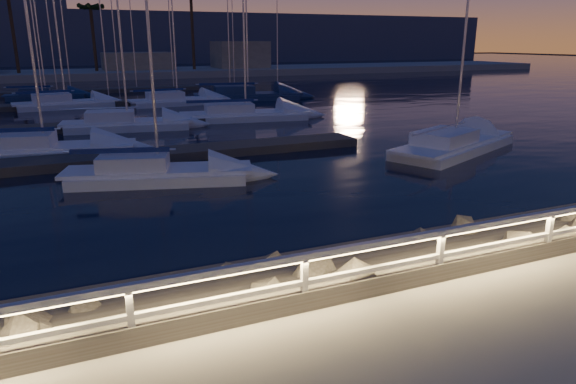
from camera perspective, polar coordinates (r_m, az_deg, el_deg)
name	(u,v)px	position (r m, az deg, el deg)	size (l,w,h in m)	color
ground	(252,319)	(9.20, -4.02, -13.87)	(400.00, 400.00, 0.00)	gray
harbor_water	(108,122)	(39.23, -19.42, 7.35)	(400.00, 440.00, 0.60)	black
guard_rail	(247,279)	(8.81, -4.54, -9.61)	(44.11, 0.12, 1.06)	white
riprap	(229,296)	(10.30, -6.56, -11.44)	(32.98, 3.18, 1.48)	#635D54
floating_docks	(105,112)	(40.42, -19.64, 8.39)	(22.00, 36.00, 0.40)	#544D46
far_shore	(81,72)	(81.72, -22.02, 12.29)	(160.00, 14.00, 5.20)	gray
palm_center	(91,9)	(80.76, -21.09, 18.40)	(3.00, 3.00, 9.70)	#483921
sailboat_b	(154,171)	(20.35, -14.70, 2.22)	(7.33, 3.87, 12.04)	white
sailboat_c	(40,148)	(26.54, -25.85, 4.38)	(8.28, 3.81, 13.57)	white
sailboat_d	(453,143)	(26.29, 17.82, 5.16)	(8.96, 5.76, 14.79)	white
sailboat_f	(124,123)	(32.98, -17.72, 7.34)	(7.92, 3.38, 13.08)	white
sailboat_g	(175,100)	(44.83, -12.44, 9.95)	(8.19, 3.05, 13.60)	white
sailboat_h	(242,114)	(35.55, -5.11, 8.66)	(9.07, 3.88, 14.87)	white
sailboat_j	(63,103)	(45.40, -23.73, 9.06)	(7.96, 3.24, 13.19)	white
sailboat_k	(44,95)	(53.22, -25.49, 9.70)	(7.24, 2.64, 12.05)	navy
sailboat_l	(245,95)	(47.95, -4.78, 10.72)	(10.10, 4.53, 16.51)	navy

